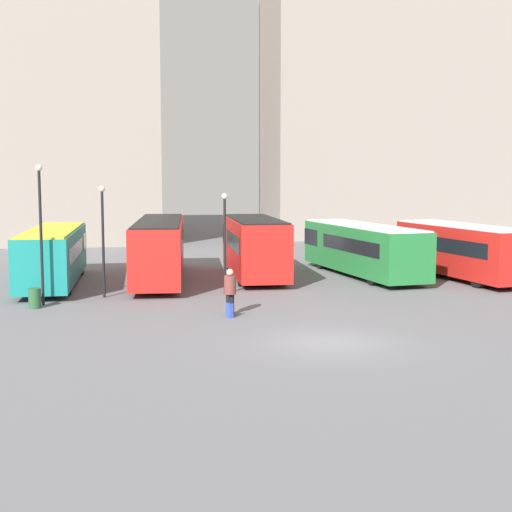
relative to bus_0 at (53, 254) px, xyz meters
name	(u,v)px	position (x,y,z in m)	size (l,w,h in m)	color
ground_plane	(328,342)	(10.78, -14.56, -1.57)	(160.00, 160.00, 0.00)	slate
building_block_left	(55,41)	(-3.08, 28.13, 15.61)	(17.79, 17.74, 34.36)	gray
building_block_right	(432,28)	(31.17, 28.13, 17.72)	(30.83, 12.10, 38.58)	gray
bus_0	(53,254)	(0.00, 0.00, 0.00)	(2.61, 10.94, 2.86)	#19847F
bus_1	(160,247)	(5.39, 0.91, 0.20)	(3.07, 12.61, 3.22)	red
bus_2	(254,246)	(10.52, 1.00, 0.20)	(2.61, 9.21, 3.26)	red
bus_3	(362,248)	(16.59, 1.03, -0.01)	(4.32, 11.33, 2.85)	#237A38
bus_4	(461,249)	(21.55, -0.98, 0.03)	(4.22, 10.01, 2.93)	red
traveler	(230,288)	(8.05, -9.36, -0.46)	(0.62, 0.62, 1.86)	black
suitcase	(230,310)	(7.98, -9.87, -1.27)	(0.28, 0.37, 0.83)	#334CB2
lamp_post_0	(225,234)	(8.37, -4.26, 1.28)	(0.28, 0.28, 4.74)	black
lamp_post_1	(103,231)	(2.80, -4.39, 1.47)	(0.28, 0.28, 5.09)	black
lamp_post_2	(41,224)	(0.32, -6.02, 1.95)	(0.28, 0.28, 6.01)	black
trash_bin	(35,298)	(0.09, -6.73, -1.14)	(0.52, 0.52, 0.85)	#285633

